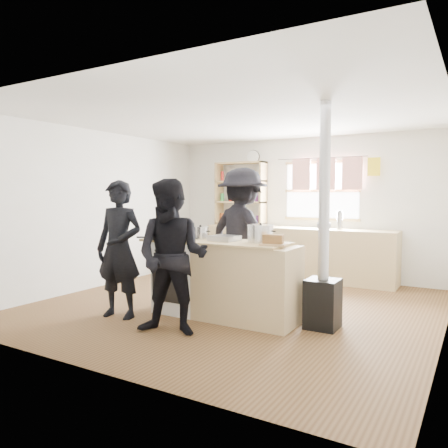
{
  "coord_description": "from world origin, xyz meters",
  "views": [
    {
      "loc": [
        2.79,
        -5.04,
        1.5
      ],
      "look_at": [
        -0.13,
        -0.1,
        1.1
      ],
      "focal_mm": 35.0,
      "sensor_mm": 36.0,
      "label": 1
    }
  ],
  "objects_px": {
    "roast_tray": "(224,238)",
    "thermos": "(340,221)",
    "skillet_greens": "(162,237)",
    "flue_heater": "(323,271)",
    "bread_board": "(273,241)",
    "person_far": "(242,234)",
    "stockpot_stove": "(200,233)",
    "stockpot_counter": "(261,233)",
    "cooking_island": "(224,279)",
    "person_near_right": "(172,257)",
    "person_near_left": "(119,249)"
  },
  "relations": [
    {
      "from": "stockpot_stove",
      "to": "person_near_right",
      "type": "xyz_separation_m",
      "value": [
        0.24,
        -0.91,
        -0.18
      ]
    },
    {
      "from": "skillet_greens",
      "to": "roast_tray",
      "type": "height_order",
      "value": "roast_tray"
    },
    {
      "from": "roast_tray",
      "to": "cooking_island",
      "type": "bearing_deg",
      "value": -56.97
    },
    {
      "from": "bread_board",
      "to": "person_near_left",
      "type": "bearing_deg",
      "value": -163.53
    },
    {
      "from": "thermos",
      "to": "stockpot_counter",
      "type": "bearing_deg",
      "value": -94.0
    },
    {
      "from": "cooking_island",
      "to": "bread_board",
      "type": "distance_m",
      "value": 0.86
    },
    {
      "from": "flue_heater",
      "to": "person_near_left",
      "type": "bearing_deg",
      "value": -160.24
    },
    {
      "from": "cooking_island",
      "to": "stockpot_stove",
      "type": "height_order",
      "value": "stockpot_stove"
    },
    {
      "from": "thermos",
      "to": "person_near_right",
      "type": "height_order",
      "value": "person_near_right"
    },
    {
      "from": "roast_tray",
      "to": "person_far",
      "type": "height_order",
      "value": "person_far"
    },
    {
      "from": "thermos",
      "to": "flue_heater",
      "type": "bearing_deg",
      "value": -77.97
    },
    {
      "from": "cooking_island",
      "to": "skillet_greens",
      "type": "xyz_separation_m",
      "value": [
        -0.77,
        -0.22,
        0.49
      ]
    },
    {
      "from": "cooking_island",
      "to": "bread_board",
      "type": "bearing_deg",
      "value": -7.88
    },
    {
      "from": "cooking_island",
      "to": "person_near_left",
      "type": "distance_m",
      "value": 1.33
    },
    {
      "from": "stockpot_counter",
      "to": "person_far",
      "type": "relative_size",
      "value": 0.17
    },
    {
      "from": "thermos",
      "to": "skillet_greens",
      "type": "xyz_separation_m",
      "value": [
        -1.38,
        -2.99,
        -0.09
      ]
    },
    {
      "from": "roast_tray",
      "to": "stockpot_counter",
      "type": "relative_size",
      "value": 1.11
    },
    {
      "from": "bread_board",
      "to": "stockpot_counter",
      "type": "bearing_deg",
      "value": 140.33
    },
    {
      "from": "roast_tray",
      "to": "thermos",
      "type": "bearing_deg",
      "value": 76.93
    },
    {
      "from": "stockpot_stove",
      "to": "person_near_right",
      "type": "distance_m",
      "value": 0.96
    },
    {
      "from": "flue_heater",
      "to": "person_far",
      "type": "distance_m",
      "value": 1.61
    },
    {
      "from": "skillet_greens",
      "to": "roast_tray",
      "type": "xyz_separation_m",
      "value": [
        0.75,
        0.26,
        0.01
      ]
    },
    {
      "from": "bread_board",
      "to": "person_near_left",
      "type": "height_order",
      "value": "person_near_left"
    },
    {
      "from": "thermos",
      "to": "stockpot_stove",
      "type": "distance_m",
      "value": 2.87
    },
    {
      "from": "bread_board",
      "to": "flue_heater",
      "type": "distance_m",
      "value": 0.65
    },
    {
      "from": "roast_tray",
      "to": "stockpot_counter",
      "type": "bearing_deg",
      "value": 10.07
    },
    {
      "from": "person_near_left",
      "to": "person_far",
      "type": "height_order",
      "value": "person_far"
    },
    {
      "from": "skillet_greens",
      "to": "thermos",
      "type": "bearing_deg",
      "value": 65.18
    },
    {
      "from": "skillet_greens",
      "to": "person_near_right",
      "type": "distance_m",
      "value": 0.87
    },
    {
      "from": "skillet_greens",
      "to": "stockpot_stove",
      "type": "distance_m",
      "value": 0.48
    },
    {
      "from": "roast_tray",
      "to": "bread_board",
      "type": "bearing_deg",
      "value": -10.69
    },
    {
      "from": "bread_board",
      "to": "person_far",
      "type": "distance_m",
      "value": 1.38
    },
    {
      "from": "roast_tray",
      "to": "person_far",
      "type": "bearing_deg",
      "value": 104.24
    },
    {
      "from": "stockpot_stove",
      "to": "stockpot_counter",
      "type": "bearing_deg",
      "value": 2.18
    },
    {
      "from": "thermos",
      "to": "skillet_greens",
      "type": "height_order",
      "value": "thermos"
    },
    {
      "from": "thermos",
      "to": "person_near_right",
      "type": "distance_m",
      "value": 3.68
    },
    {
      "from": "person_far",
      "to": "stockpot_stove",
      "type": "bearing_deg",
      "value": 94.86
    },
    {
      "from": "cooking_island",
      "to": "stockpot_counter",
      "type": "relative_size",
      "value": 6.29
    },
    {
      "from": "bread_board",
      "to": "person_near_left",
      "type": "distance_m",
      "value": 1.87
    },
    {
      "from": "flue_heater",
      "to": "bread_board",
      "type": "bearing_deg",
      "value": -149.17
    },
    {
      "from": "bread_board",
      "to": "person_near_right",
      "type": "relative_size",
      "value": 0.19
    },
    {
      "from": "person_near_left",
      "to": "bread_board",
      "type": "bearing_deg",
      "value": 7.48
    },
    {
      "from": "skillet_greens",
      "to": "flue_heater",
      "type": "xyz_separation_m",
      "value": [
        1.93,
        0.41,
        -0.32
      ]
    },
    {
      "from": "stockpot_counter",
      "to": "person_near_right",
      "type": "bearing_deg",
      "value": -121.84
    },
    {
      "from": "roast_tray",
      "to": "stockpot_stove",
      "type": "height_order",
      "value": "stockpot_stove"
    },
    {
      "from": "stockpot_stove",
      "to": "person_near_right",
      "type": "relative_size",
      "value": 0.13
    },
    {
      "from": "cooking_island",
      "to": "stockpot_stove",
      "type": "distance_m",
      "value": 0.68
    },
    {
      "from": "stockpot_counter",
      "to": "roast_tray",
      "type": "bearing_deg",
      "value": -169.93
    },
    {
      "from": "flue_heater",
      "to": "stockpot_counter",
      "type": "bearing_deg",
      "value": -174.32
    },
    {
      "from": "thermos",
      "to": "skillet_greens",
      "type": "bearing_deg",
      "value": -114.82
    }
  ]
}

